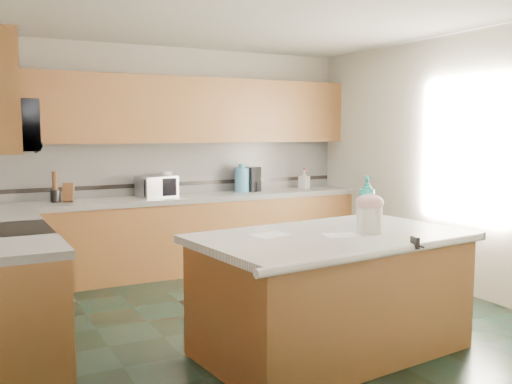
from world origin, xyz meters
TOP-DOWN VIEW (x-y plane):
  - floor at (0.00, 0.00)m, footprint 4.60×4.60m
  - ceiling at (0.00, 0.00)m, footprint 4.60×4.60m
  - wall_back at (0.00, 2.32)m, footprint 4.60×0.04m
  - wall_front at (0.00, -2.32)m, footprint 4.60×0.04m
  - wall_right at (2.32, 0.00)m, footprint 0.04×4.60m
  - back_base_cab at (0.00, 2.00)m, footprint 4.60×0.60m
  - back_countertop at (0.00, 2.00)m, footprint 4.60×0.64m
  - back_upper_cab at (0.00, 2.13)m, footprint 4.60×0.33m
  - back_backsplash at (0.00, 2.29)m, footprint 4.60×0.02m
  - back_accent_band at (0.00, 2.28)m, footprint 4.60×0.01m
  - left_base_cab_rear at (-2.00, 1.29)m, footprint 0.60×0.82m
  - left_counter_rear at (-2.00, 1.29)m, footprint 0.64×0.82m
  - left_base_cab_front at (-2.00, -0.24)m, footprint 0.60×0.72m
  - left_counter_front at (-2.00, -0.24)m, footprint 0.64×0.72m
  - range_body at (-2.00, 0.50)m, footprint 0.60×0.76m
  - range_oven_door at (-1.71, 0.50)m, footprint 0.02×0.68m
  - range_cooktop at (-2.00, 0.50)m, footprint 0.62×0.78m
  - range_handle at (-1.68, 0.50)m, footprint 0.02×0.66m
  - microwave at (-2.00, 0.50)m, footprint 0.50×0.73m
  - island_base at (0.16, -0.87)m, footprint 2.06×1.30m
  - island_top at (0.16, -0.87)m, footprint 2.17×1.41m
  - island_bullnose at (0.16, -1.48)m, footprint 2.05×0.26m
  - treat_jar at (0.43, -0.98)m, footprint 0.22×0.22m
  - treat_jar_lid at (0.43, -0.98)m, footprint 0.21×0.21m
  - treat_jar_knob at (0.43, -0.98)m, footprint 0.07×0.02m
  - treat_jar_knob_end_l at (0.39, -0.98)m, footprint 0.04×0.04m
  - treat_jar_knob_end_r at (0.46, -0.98)m, footprint 0.04×0.04m
  - soap_bottle_island at (0.73, -0.58)m, footprint 0.19×0.19m
  - paper_sheet_a at (0.18, -0.97)m, footprint 0.30×0.25m
  - paper_sheet_b at (-0.29, -0.71)m, footprint 0.30×0.25m
  - clamp_body at (0.44, -1.46)m, footprint 0.05×0.09m
  - clamp_handle at (0.44, -1.52)m, footprint 0.01×0.06m
  - knife_block at (-1.28, 2.05)m, footprint 0.16×0.18m
  - utensil_crock at (-1.41, 2.08)m, footprint 0.11×0.11m
  - utensil_bundle at (-1.41, 2.08)m, footprint 0.06×0.06m
  - toaster_oven at (-0.28, 2.05)m, footprint 0.48×0.38m
  - toaster_oven_door at (-0.28, 1.91)m, footprint 0.39×0.01m
  - paper_towel at (-0.13, 2.10)m, footprint 0.13×0.13m
  - paper_towel_base at (-0.13, 2.10)m, footprint 0.19×0.19m
  - water_jug at (0.85, 2.06)m, footprint 0.19×0.19m
  - water_jug_neck at (0.85, 2.06)m, footprint 0.09×0.09m
  - coffee_maker at (0.98, 2.08)m, footprint 0.24×0.26m
  - coffee_carafe at (0.98, 2.03)m, footprint 0.13×0.13m
  - soap_bottle_back at (1.77, 2.05)m, footprint 0.15×0.15m
  - soap_back_cap at (1.77, 2.05)m, footprint 0.02×0.02m
  - window_light_proxy at (2.29, -0.20)m, footprint 0.02×1.40m

SIDE VIEW (x-z plane):
  - floor at x=0.00m, z-range 0.00..0.00m
  - range_oven_door at x=-1.71m, z-range 0.12..0.68m
  - back_base_cab at x=0.00m, z-range 0.00..0.86m
  - left_base_cab_rear at x=-2.00m, z-range 0.00..0.86m
  - left_base_cab_front at x=-2.00m, z-range 0.00..0.86m
  - island_base at x=0.16m, z-range 0.00..0.86m
  - range_body at x=-2.00m, z-range 0.00..0.88m
  - range_handle at x=-1.68m, z-range 0.77..0.79m
  - back_countertop at x=0.00m, z-range 0.86..0.92m
  - left_counter_rear at x=-2.00m, z-range 0.86..0.92m
  - left_counter_front at x=-2.00m, z-range 0.86..0.92m
  - island_top at x=0.16m, z-range 0.86..0.92m
  - island_bullnose at x=0.16m, z-range 0.86..0.92m
  - range_cooktop at x=-2.00m, z-range 0.88..0.92m
  - clamp_handle at x=0.44m, z-range 0.90..0.92m
  - paper_sheet_a at x=0.18m, z-range 0.92..0.92m
  - paper_sheet_b at x=-0.29m, z-range 0.92..0.92m
  - paper_towel_base at x=-0.13m, z-range 0.92..0.93m
  - clamp_body at x=0.44m, z-range 0.89..0.97m
  - coffee_carafe at x=0.98m, z-range 0.92..1.05m
  - utensil_crock at x=-1.41m, z-range 0.92..1.06m
  - treat_jar at x=0.43m, z-range 0.92..1.12m
  - knife_block at x=-1.28m, z-range 0.91..1.13m
  - back_accent_band at x=0.00m, z-range 1.02..1.06m
  - toaster_oven at x=-0.28m, z-range 0.92..1.17m
  - toaster_oven_door at x=-0.28m, z-range 0.94..1.15m
  - soap_bottle_back at x=1.77m, z-range 0.92..1.17m
  - paper_towel at x=-0.13m, z-range 0.92..1.21m
  - water_jug at x=0.85m, z-range 0.92..1.23m
  - coffee_maker at x=0.98m, z-range 0.92..1.24m
  - soap_bottle_island at x=0.73m, z-range 0.92..1.31m
  - treat_jar_lid at x=0.43m, z-range 1.09..1.22m
  - utensil_bundle at x=-1.41m, z-range 1.06..1.26m
  - soap_back_cap at x=1.77m, z-range 1.17..1.20m
  - treat_jar_knob at x=0.43m, z-range 1.19..1.21m
  - treat_jar_knob_end_l at x=0.39m, z-range 1.18..1.22m
  - treat_jar_knob_end_r at x=0.46m, z-range 1.18..1.22m
  - back_backsplash at x=0.00m, z-range 0.92..1.55m
  - water_jug_neck at x=0.85m, z-range 1.23..1.27m
  - wall_back at x=0.00m, z-range 0.00..2.70m
  - wall_front at x=0.00m, z-range 0.00..2.70m
  - wall_right at x=2.32m, z-range 0.00..2.70m
  - window_light_proxy at x=2.29m, z-range 0.95..2.05m
  - microwave at x=-2.00m, z-range 1.53..1.94m
  - back_upper_cab at x=0.00m, z-range 1.55..2.33m
  - ceiling at x=0.00m, z-range 2.70..2.70m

